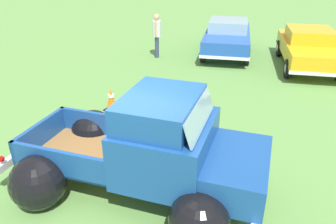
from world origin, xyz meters
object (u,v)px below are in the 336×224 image
object	(u,v)px
lane_cone_1	(111,99)
lane_cone_0	(177,117)
show_car_0	(227,36)
spectator_0	(157,33)
show_car_1	(309,47)
vintage_pickup_truck	(153,156)

from	to	relation	value
lane_cone_1	lane_cone_0	bearing A→B (deg)	-4.53
show_car_0	spectator_0	size ratio (longest dim) A/B	2.68
show_car_1	lane_cone_1	xyz separation A→B (m)	(-4.41, -6.57, -0.47)
lane_cone_0	lane_cone_1	bearing A→B (deg)	175.47
spectator_0	lane_cone_0	size ratio (longest dim) A/B	2.82
vintage_pickup_truck	show_car_1	bearing A→B (deg)	71.42
lane_cone_1	spectator_0	bearing A→B (deg)	104.74
spectator_0	lane_cone_0	bearing A→B (deg)	99.54
spectator_0	vintage_pickup_truck	bearing A→B (deg)	94.68
lane_cone_0	lane_cone_1	size ratio (longest dim) A/B	1.00
spectator_0	show_car_0	bearing A→B (deg)	-167.06
vintage_pickup_truck	lane_cone_1	bearing A→B (deg)	129.21
show_car_0	lane_cone_1	xyz separation A→B (m)	(-1.11, -6.96, -0.47)
spectator_0	show_car_1	bearing A→B (deg)	170.49
vintage_pickup_truck	lane_cone_1	size ratio (longest dim) A/B	7.67
show_car_0	lane_cone_0	xyz separation A→B (m)	(0.97, -7.13, -0.47)
lane_cone_0	spectator_0	bearing A→B (deg)	122.87
vintage_pickup_truck	show_car_1	world-z (taller)	vintage_pickup_truck
show_car_0	lane_cone_0	size ratio (longest dim) A/B	7.56
vintage_pickup_truck	show_car_1	distance (m)	9.24
show_car_1	spectator_0	xyz separation A→B (m)	(-5.77, -1.42, 0.24)
show_car_0	lane_cone_0	distance (m)	7.21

